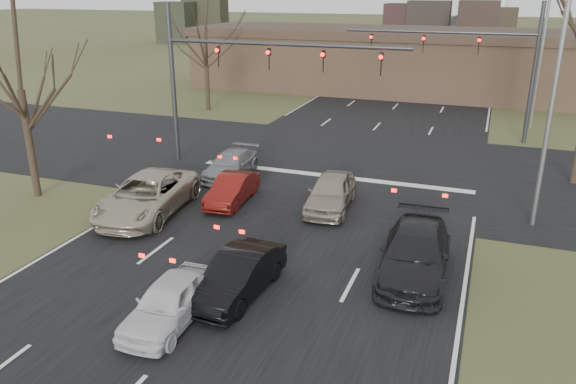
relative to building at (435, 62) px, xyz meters
The scene contains 17 objects.
ground 38.15m from the building, 93.01° to the right, with size 360.00×360.00×0.00m, color #3F4525.
road_main 22.25m from the building, 95.19° to the left, with size 14.00×300.00×0.02m, color black.
road_cross 23.24m from the building, 94.97° to the right, with size 200.00×14.00×0.02m, color black.
building is the anchor object (origin of this frame).
mast_arm_near 26.14m from the building, 106.13° to the right, with size 12.12×0.24×8.00m.
mast_arm_far 15.75m from the building, 74.42° to the right, with size 11.12×0.24×8.00m.
streetlight_right_near 28.97m from the building, 76.31° to the right, with size 2.34×0.25×10.00m.
streetlight_right_far 13.53m from the building, 56.35° to the right, with size 2.34×0.25×10.00m.
tree_left_near 34.95m from the building, 112.87° to the right, with size 5.10×5.10×8.50m.
tree_left_far 20.39m from the building, 139.09° to the right, with size 5.70×5.70×9.50m.
car_silver_suv 33.10m from the building, 103.45° to the right, with size 2.64×5.73×1.59m, color #B2A890.
car_white_sedan 38.82m from the building, 93.94° to the right, with size 1.50×3.73×1.27m, color silver.
car_black_hatch 36.80m from the building, 92.34° to the right, with size 1.40×4.03×1.33m, color black.
car_charcoal_sedan 33.81m from the building, 84.49° to the right, with size 2.09×5.14×1.49m, color black.
car_grey_ahead 27.52m from the building, 103.85° to the right, with size 1.69×4.16×1.21m, color gray.
car_red_ahead 30.29m from the building, 99.52° to the right, with size 1.28×3.66×1.21m, color #5F110D.
car_silver_ahead 29.12m from the building, 91.71° to the right, with size 1.69×4.21×1.43m, color gray.
Camera 1 is at (6.97, -12.08, 8.74)m, focal length 35.00 mm.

